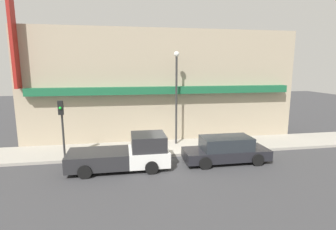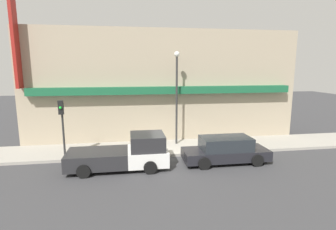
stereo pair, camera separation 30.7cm
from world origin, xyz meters
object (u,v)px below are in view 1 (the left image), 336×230
at_px(pickup_truck, 126,154).
at_px(fire_hydrant, 156,148).
at_px(traffic_light, 62,118).
at_px(parked_car, 226,150).
at_px(street_lamp, 176,88).

height_order(pickup_truck, fire_hydrant, pickup_truck).
distance_m(fire_hydrant, traffic_light, 5.80).
bearing_deg(parked_car, street_lamp, 123.42).
bearing_deg(pickup_truck, parked_car, 0.09).
height_order(fire_hydrant, traffic_light, traffic_light).
height_order(parked_car, street_lamp, street_lamp).
bearing_deg(traffic_light, parked_car, -11.84).
relative_size(parked_car, fire_hydrant, 7.91).
distance_m(pickup_truck, traffic_light, 4.41).
relative_size(pickup_truck, traffic_light, 1.59).
height_order(pickup_truck, parked_car, pickup_truck).
relative_size(fire_hydrant, street_lamp, 0.10).
xyz_separation_m(street_lamp, traffic_light, (-7.07, -1.64, -1.53)).
xyz_separation_m(parked_car, street_lamp, (-2.19, 3.58, 3.30)).
xyz_separation_m(fire_hydrant, traffic_light, (-5.43, 0.07, 2.01)).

